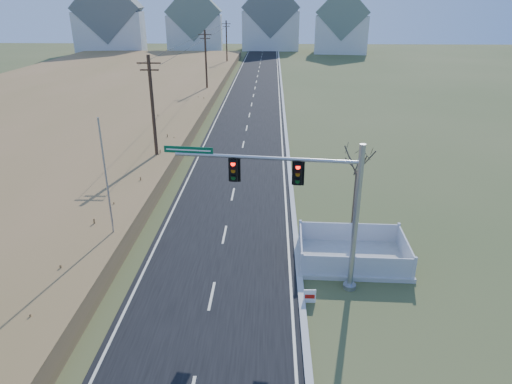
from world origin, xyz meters
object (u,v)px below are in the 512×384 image
open_sign (310,296)px  bare_tree (358,160)px  traffic_signal_mast (315,202)px  fence_enclosure (352,256)px  flagpole (110,203)px

open_sign → bare_tree: bearing=66.1°
traffic_signal_mast → fence_enclosure: 5.28m
bare_tree → fence_enclosure: bearing=-99.1°
traffic_signal_mast → flagpole: flagpole is taller
bare_tree → open_sign: bearing=-112.6°
fence_enclosure → flagpole: (-12.70, 0.36, 2.72)m
traffic_signal_mast → flagpole: size_ratio=1.19×
open_sign → flagpole: flagpole is taller
fence_enclosure → flagpole: size_ratio=0.78×
traffic_signal_mast → open_sign: traffic_signal_mast is taller
fence_enclosure → flagpole: 13.00m
traffic_signal_mast → fence_enclosure: traffic_signal_mast is taller
fence_enclosure → open_sign: (-2.50, -3.74, 0.10)m
open_sign → fence_enclosure: bearing=55.0°
flagpole → bare_tree: size_ratio=1.37×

